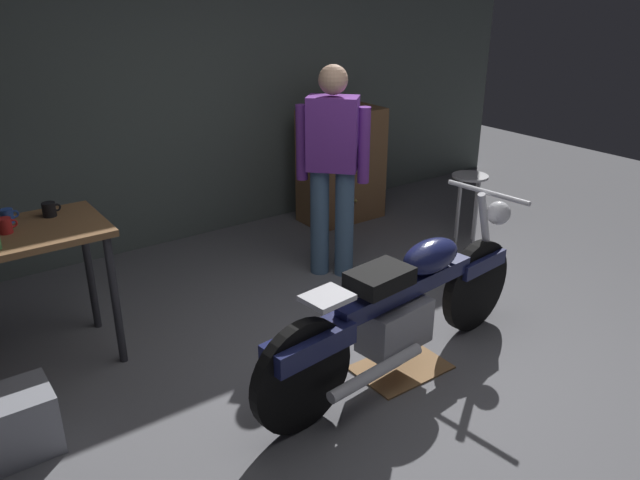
# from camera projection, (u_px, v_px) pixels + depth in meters

# --- Properties ---
(ground_plane) EXTENTS (12.00, 12.00, 0.00)m
(ground_plane) POSITION_uv_depth(u_px,v_px,m) (382.00, 375.00, 3.79)
(ground_plane) COLOR slate
(back_wall) EXTENTS (8.00, 0.12, 3.10)m
(back_wall) POSITION_uv_depth(u_px,v_px,m) (173.00, 66.00, 5.28)
(back_wall) COLOR #56605B
(back_wall) RESTS_ON ground_plane
(motorcycle) EXTENTS (2.18, 0.64, 1.00)m
(motorcycle) POSITION_uv_depth(u_px,v_px,m) (403.00, 305.00, 3.67)
(motorcycle) COLOR black
(motorcycle) RESTS_ON ground_plane
(person_standing) EXTENTS (0.42, 0.44, 1.67)m
(person_standing) POSITION_uv_depth(u_px,v_px,m) (332.00, 164.00, 4.76)
(person_standing) COLOR slate
(person_standing) RESTS_ON ground_plane
(shop_stool) EXTENTS (0.32, 0.32, 0.64)m
(shop_stool) POSITION_uv_depth(u_px,v_px,m) (469.00, 190.00, 5.52)
(shop_stool) COLOR #B2B2B7
(shop_stool) RESTS_ON ground_plane
(wooden_dresser) EXTENTS (0.80, 0.47, 1.10)m
(wooden_dresser) POSITION_uv_depth(u_px,v_px,m) (341.00, 166.00, 6.07)
(wooden_dresser) COLOR brown
(wooden_dresser) RESTS_ON ground_plane
(drip_tray) EXTENTS (0.56, 0.40, 0.01)m
(drip_tray) POSITION_uv_depth(u_px,v_px,m) (401.00, 367.00, 3.85)
(drip_tray) COLOR olive
(drip_tray) RESTS_ON ground_plane
(storage_bin) EXTENTS (0.44, 0.32, 0.34)m
(storage_bin) POSITION_uv_depth(u_px,v_px,m) (9.00, 425.00, 3.10)
(storage_bin) COLOR gray
(storage_bin) RESTS_ON ground_plane
(mug_black_matte) EXTENTS (0.11, 0.08, 0.09)m
(mug_black_matte) POSITION_uv_depth(u_px,v_px,m) (49.00, 209.00, 3.76)
(mug_black_matte) COLOR black
(mug_black_matte) RESTS_ON workbench
(mug_red_diner) EXTENTS (0.11, 0.07, 0.09)m
(mug_red_diner) POSITION_uv_depth(u_px,v_px,m) (5.00, 226.00, 3.51)
(mug_red_diner) COLOR red
(mug_red_diner) RESTS_ON workbench
(mug_blue_enamel) EXTENTS (0.10, 0.07, 0.09)m
(mug_blue_enamel) POSITION_uv_depth(u_px,v_px,m) (7.00, 216.00, 3.66)
(mug_blue_enamel) COLOR #2D51AD
(mug_blue_enamel) RESTS_ON workbench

